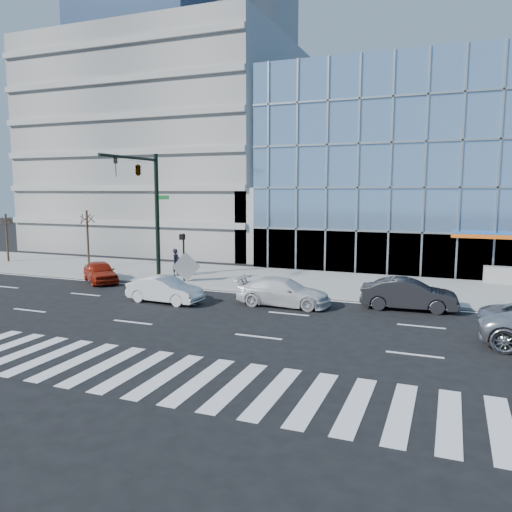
% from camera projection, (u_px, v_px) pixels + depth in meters
% --- Properties ---
extents(ground, '(160.00, 160.00, 0.00)m').
position_uv_depth(ground, '(289.00, 314.00, 23.69)').
color(ground, black).
rests_on(ground, ground).
extents(sidewalk, '(120.00, 8.00, 0.15)m').
position_uv_depth(sidewalk, '(328.00, 283.00, 31.06)').
color(sidewalk, gray).
rests_on(sidewalk, ground).
extents(parking_garage, '(24.00, 24.00, 20.00)m').
position_uv_depth(parking_garage, '(186.00, 151.00, 53.60)').
color(parking_garage, gray).
rests_on(parking_garage, ground).
extents(ramp_block, '(6.00, 8.00, 6.00)m').
position_uv_depth(ramp_block, '(286.00, 224.00, 42.07)').
color(ramp_block, gray).
rests_on(ramp_block, ground).
extents(tower_far_west, '(16.00, 16.00, 76.00)m').
position_uv_depth(tower_far_west, '(163.00, 5.00, 87.39)').
color(tower_far_west, '#475C7C').
rests_on(tower_far_west, ground).
extents(tower_far_mid, '(13.00, 13.00, 60.00)m').
position_uv_depth(tower_far_mid, '(111.00, 68.00, 99.79)').
color(tower_far_mid, '#475C7C').
rests_on(tower_far_mid, ground).
extents(tower_backdrop, '(14.00, 14.00, 48.00)m').
position_uv_depth(tower_backdrop, '(252.00, 95.00, 95.96)').
color(tower_backdrop, gray).
rests_on(tower_backdrop, ground).
extents(traffic_signal, '(1.14, 5.74, 8.00)m').
position_uv_depth(traffic_signal, '(144.00, 185.00, 31.08)').
color(traffic_signal, black).
rests_on(traffic_signal, sidewalk).
extents(ped_signal_post, '(0.30, 0.33, 3.00)m').
position_uv_depth(ped_signal_post, '(183.00, 250.00, 31.05)').
color(ped_signal_post, black).
rests_on(ped_signal_post, sidewalk).
extents(street_tree_near, '(1.10, 1.10, 4.23)m').
position_uv_depth(street_tree_near, '(87.00, 218.00, 36.64)').
color(street_tree_near, '#332319').
rests_on(street_tree_near, sidewalk).
extents(street_tree_far, '(1.10, 1.10, 3.87)m').
position_uv_depth(street_tree_far, '(6.00, 220.00, 39.58)').
color(street_tree_far, '#332319').
rests_on(street_tree_far, sidewalk).
extents(white_suv, '(4.84, 2.00, 1.40)m').
position_uv_depth(white_suv, '(283.00, 292.00, 25.31)').
color(white_suv, silver).
rests_on(white_suv, ground).
extents(white_sedan, '(4.16, 1.66, 1.35)m').
position_uv_depth(white_sedan, '(165.00, 290.00, 26.04)').
color(white_sedan, silver).
rests_on(white_sedan, ground).
extents(dark_sedan, '(4.70, 1.92, 1.51)m').
position_uv_depth(dark_sedan, '(409.00, 294.00, 24.47)').
color(dark_sedan, black).
rests_on(dark_sedan, ground).
extents(red_sedan, '(4.07, 3.73, 1.35)m').
position_uv_depth(red_sedan, '(100.00, 272.00, 31.67)').
color(red_sedan, maroon).
rests_on(red_sedan, ground).
extents(pedestrian, '(0.47, 0.69, 1.82)m').
position_uv_depth(pedestrian, '(176.00, 262.00, 33.14)').
color(pedestrian, black).
rests_on(pedestrian, sidewalk).
extents(tilted_panel, '(1.79, 0.52, 1.84)m').
position_uv_depth(tilted_panel, '(186.00, 267.00, 31.19)').
color(tilted_panel, gray).
rests_on(tilted_panel, sidewalk).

